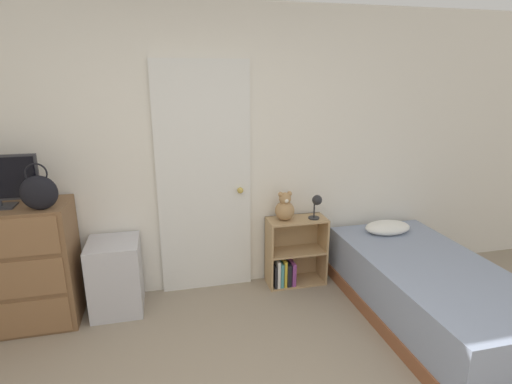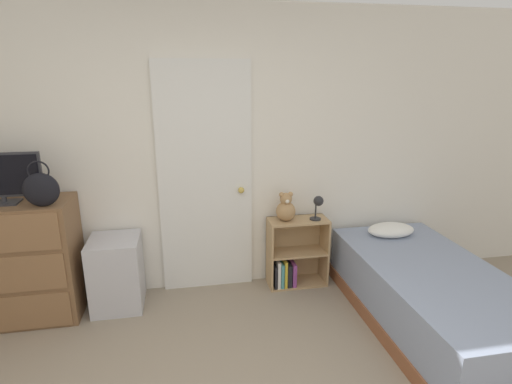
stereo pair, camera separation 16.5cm
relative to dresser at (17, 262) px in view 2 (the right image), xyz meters
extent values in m
cube|color=white|center=(1.48, 0.29, 0.77)|extent=(10.00, 0.06, 2.55)
cube|color=white|center=(1.56, 0.24, 0.54)|extent=(0.84, 0.04, 2.09)
sphere|color=gold|center=(1.88, 0.20, 0.45)|extent=(0.06, 0.06, 0.06)
cube|color=brown|center=(0.00, 0.00, 0.00)|extent=(0.93, 0.48, 1.00)
cube|color=#89613E|center=(0.00, -0.24, -0.33)|extent=(0.86, 0.01, 0.30)
cube|color=#89613E|center=(0.00, -0.24, 0.00)|extent=(0.86, 0.01, 0.30)
cube|color=#2D2D33|center=(0.00, -0.02, 0.51)|extent=(0.21, 0.16, 0.02)
cylinder|color=#2D2D33|center=(0.00, -0.02, 0.54)|extent=(0.04, 0.04, 0.04)
cube|color=#2D2D33|center=(0.00, -0.02, 0.73)|extent=(0.59, 0.03, 0.34)
ellipsoid|color=black|center=(0.32, -0.15, 0.63)|extent=(0.26, 0.11, 0.26)
torus|color=black|center=(0.32, -0.15, 0.78)|extent=(0.15, 0.01, 0.15)
cube|color=silver|center=(0.76, 0.03, -0.19)|extent=(0.42, 0.43, 0.63)
cube|color=tan|center=(2.13, 0.11, -0.17)|extent=(0.02, 0.26, 0.66)
cube|color=tan|center=(2.67, 0.11, -0.17)|extent=(0.02, 0.26, 0.66)
cube|color=tan|center=(2.40, 0.11, -0.49)|extent=(0.52, 0.26, 0.02)
cube|color=tan|center=(2.40, 0.11, -0.17)|extent=(0.52, 0.26, 0.02)
cube|color=tan|center=(2.40, 0.11, 0.15)|extent=(0.52, 0.26, 0.02)
cube|color=tan|center=(2.40, 0.24, -0.17)|extent=(0.56, 0.01, 0.66)
cube|color=black|center=(2.17, 0.08, -0.37)|extent=(0.02, 0.17, 0.22)
cube|color=white|center=(2.20, 0.09, -0.35)|extent=(0.03, 0.20, 0.26)
cube|color=teal|center=(2.23, 0.07, -0.37)|extent=(0.03, 0.16, 0.24)
cube|color=gold|center=(2.26, 0.09, -0.35)|extent=(0.02, 0.19, 0.26)
cube|color=black|center=(2.30, 0.09, -0.37)|extent=(0.04, 0.19, 0.22)
cube|color=#8C3F8C|center=(2.35, 0.08, -0.37)|extent=(0.04, 0.18, 0.23)
sphere|color=tan|center=(2.28, 0.11, 0.25)|extent=(0.18, 0.18, 0.18)
sphere|color=tan|center=(2.28, 0.11, 0.37)|extent=(0.11, 0.11, 0.11)
sphere|color=silver|center=(2.28, 0.06, 0.36)|extent=(0.04, 0.04, 0.04)
sphere|color=tan|center=(2.23, 0.11, 0.41)|extent=(0.05, 0.05, 0.05)
sphere|color=tan|center=(2.32, 0.11, 0.41)|extent=(0.05, 0.05, 0.05)
cylinder|color=#262628|center=(2.56, 0.09, 0.17)|extent=(0.10, 0.10, 0.01)
cylinder|color=#262628|center=(2.56, 0.09, 0.24)|extent=(0.01, 0.01, 0.14)
sphere|color=#262628|center=(2.57, 0.07, 0.34)|extent=(0.09, 0.09, 0.09)
cube|color=brown|center=(3.27, -0.74, -0.44)|extent=(0.99, 1.97, 0.12)
cube|color=#8C99B2|center=(3.27, -0.74, -0.19)|extent=(0.96, 1.91, 0.38)
ellipsoid|color=white|center=(3.27, -0.03, 0.05)|extent=(0.45, 0.28, 0.12)
camera|label=1|loc=(1.20, -3.22, 1.45)|focal=28.00mm
camera|label=2|loc=(1.37, -3.25, 1.45)|focal=28.00mm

